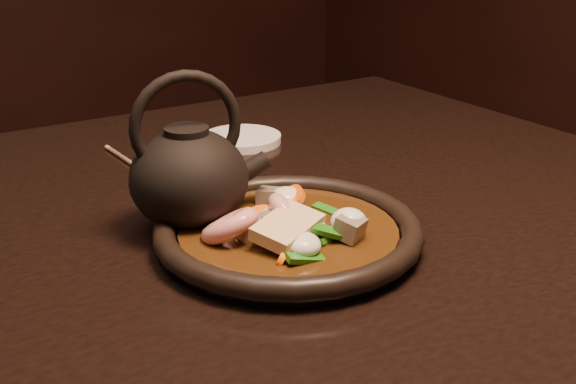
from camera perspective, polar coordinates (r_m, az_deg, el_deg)
table at (r=0.80m, az=-18.69°, el=-9.66°), size 1.60×0.90×0.75m
plate at (r=0.74m, az=0.03°, el=-3.21°), size 0.28×0.28×0.03m
stirfry at (r=0.73m, az=-0.06°, el=-2.81°), size 0.16×0.17×0.06m
saucer_right at (r=1.06m, az=-3.68°, el=4.22°), size 0.12×0.12×0.01m
chopsticks at (r=0.97m, az=-11.63°, el=1.80°), size 0.02×0.22×0.01m
teapot at (r=0.76m, az=-7.79°, el=1.45°), size 0.15×0.13×0.17m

